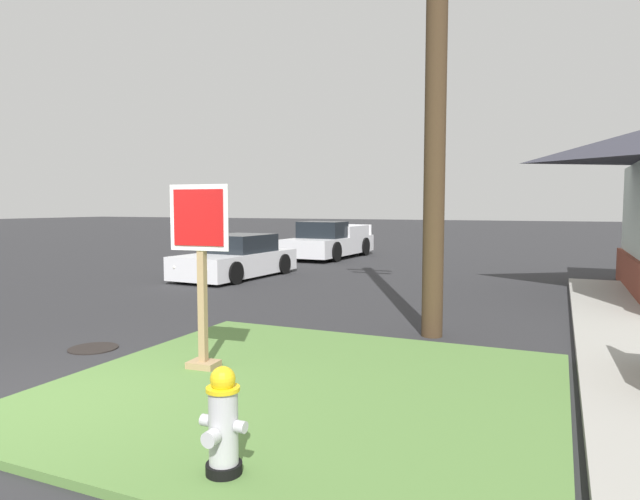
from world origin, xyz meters
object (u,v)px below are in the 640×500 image
at_px(stop_sign, 201,277).
at_px(parked_sedan_white, 237,259).
at_px(manhole_cover, 93,348).
at_px(fire_hydrant, 223,424).
at_px(pickup_truck_white, 329,243).
at_px(utility_pole, 437,22).

height_order(stop_sign, parked_sedan_white, stop_sign).
relative_size(stop_sign, manhole_cover, 3.24).
relative_size(fire_hydrant, pickup_truck_white, 0.16).
distance_m(parked_sedan_white, pickup_truck_white, 6.68).
xyz_separation_m(fire_hydrant, parked_sedan_white, (-6.44, 10.39, 0.08)).
bearing_deg(pickup_truck_white, manhole_cover, -80.81).
relative_size(fire_hydrant, manhole_cover, 1.17).
relative_size(stop_sign, pickup_truck_white, 0.45).
distance_m(stop_sign, manhole_cover, 2.54).
height_order(fire_hydrant, parked_sedan_white, parked_sedan_white).
bearing_deg(fire_hydrant, utility_pole, 85.50).
xyz_separation_m(fire_hydrant, pickup_truck_white, (-6.30, 17.07, 0.15)).
height_order(stop_sign, manhole_cover, stop_sign).
xyz_separation_m(stop_sign, pickup_truck_white, (-4.55, 14.89, -0.61)).
distance_m(parked_sedan_white, utility_pole, 9.59).
height_order(fire_hydrant, stop_sign, stop_sign).
bearing_deg(stop_sign, fire_hydrant, -51.13).
height_order(pickup_truck_white, utility_pole, utility_pole).
xyz_separation_m(fire_hydrant, utility_pole, (0.42, 5.32, 4.45)).
bearing_deg(parked_sedan_white, manhole_cover, -72.43).
bearing_deg(manhole_cover, fire_hydrant, -32.75).
bearing_deg(manhole_cover, utility_pole, 32.43).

